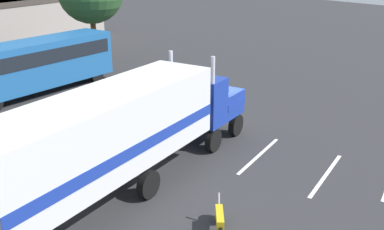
{
  "coord_description": "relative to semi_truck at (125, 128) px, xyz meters",
  "views": [
    {
      "loc": [
        -14.94,
        -16.09,
        8.79
      ],
      "look_at": [
        -2.31,
        -0.8,
        1.6
      ],
      "focal_mm": 42.71,
      "sensor_mm": 36.0,
      "label": 1
    }
  ],
  "objects": [
    {
      "name": "ground_plane",
      "position": [
        6.81,
        2.31,
        -2.52
      ],
      "size": [
        120.0,
        120.0,
        0.0
      ],
      "primitive_type": "plane",
      "color": "#2D2D30"
    },
    {
      "name": "lane_stripe_near",
      "position": [
        6.21,
        -1.19,
        -2.52
      ],
      "size": [
        4.21,
        1.6,
        0.01
      ],
      "primitive_type": "cube",
      "rotation": [
        0.0,
        0.0,
        0.33
      ],
      "color": "silver",
      "rests_on": "ground_plane"
    },
    {
      "name": "semi_truck",
      "position": [
        0.0,
        0.0,
        0.0
      ],
      "size": [
        14.19,
        6.96,
        4.5
      ],
      "color": "#193399",
      "rests_on": "ground_plane"
    },
    {
      "name": "lane_stripe_mid",
      "position": [
        6.93,
        -4.27,
        -2.52
      ],
      "size": [
        4.21,
        1.59,
        0.01
      ],
      "primitive_type": "cube",
      "rotation": [
        0.0,
        0.0,
        0.33
      ],
      "color": "silver",
      "rests_on": "ground_plane"
    },
    {
      "name": "motorcycle",
      "position": [
        0.7,
        -4.5,
        -2.04
      ],
      "size": [
        1.43,
        1.68,
        1.12
      ],
      "color": "black",
      "rests_on": "ground_plane"
    },
    {
      "name": "building_backdrop",
      "position": [
        6.2,
        31.35,
        -0.07
      ],
      "size": [
        21.38,
        12.33,
        4.49
      ],
      "color": "#9E938C",
      "rests_on": "ground_plane"
    },
    {
      "name": "person_bystander",
      "position": [
        2.06,
        3.84,
        -1.63
      ],
      "size": [
        0.4,
        0.48,
        1.63
      ],
      "color": "#2D3347",
      "rests_on": "ground_plane"
    },
    {
      "name": "parked_bus",
      "position": [
        2.24,
        14.56,
        -0.46
      ],
      "size": [
        11.29,
        5.11,
        3.4
      ],
      "color": "#1E5999",
      "rests_on": "ground_plane"
    }
  ]
}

